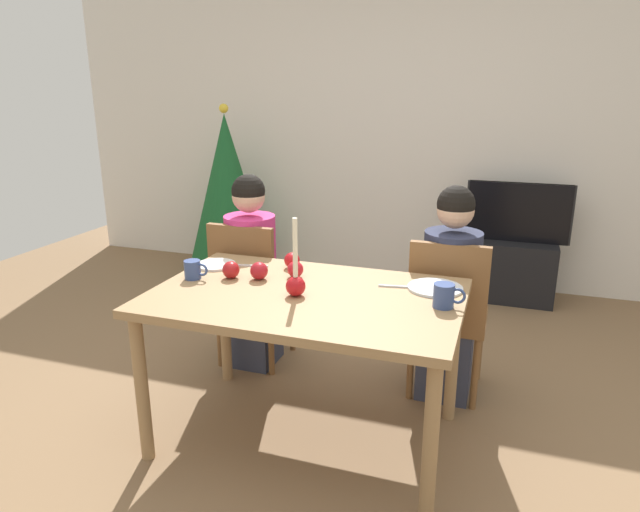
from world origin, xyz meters
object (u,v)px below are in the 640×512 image
(plate_left, at_px, (216,265))
(apple_by_right_mug, at_px, (231,270))
(dining_table, at_px, (306,310))
(apple_far_edge, at_px, (292,260))
(chair_left, at_px, (249,286))
(tv, at_px, (518,212))
(mug_left, at_px, (193,270))
(mug_right, at_px, (445,296))
(person_left_child, at_px, (251,275))
(plate_right, at_px, (435,288))
(candle_centerpiece, at_px, (296,281))
(chair_right, at_px, (448,310))
(apple_by_left_plate, at_px, (295,269))
(christmas_tree, at_px, (228,188))
(tv_stand, at_px, (512,270))
(person_right_child, at_px, (449,297))
(apple_near_candle, at_px, (259,271))

(plate_left, height_order, apple_by_right_mug, apple_by_right_mug)
(dining_table, height_order, apple_far_edge, apple_far_edge)
(chair_left, height_order, tv, tv)
(dining_table, distance_m, mug_left, 0.60)
(chair_left, height_order, mug_right, chair_left)
(person_left_child, xyz_separation_m, apple_by_right_mug, (0.16, -0.56, 0.22))
(person_left_child, bearing_deg, plate_left, -90.48)
(plate_right, bearing_deg, mug_left, -168.44)
(chair_left, xyz_separation_m, plate_left, (-0.00, -0.38, 0.24))
(apple_far_edge, bearing_deg, candle_centerpiece, -66.12)
(apple_far_edge, bearing_deg, chair_right, 19.69)
(plate_left, xyz_separation_m, apple_by_left_plate, (0.46, -0.04, 0.03))
(chair_right, bearing_deg, plate_right, -95.21)
(person_left_child, bearing_deg, christmas_tree, 122.00)
(plate_right, bearing_deg, tv, 79.99)
(apple_far_edge, bearing_deg, tv_stand, 60.67)
(chair_right, bearing_deg, person_right_child, 90.00)
(apple_near_candle, xyz_separation_m, apple_by_right_mug, (-0.14, -0.03, -0.00))
(candle_centerpiece, distance_m, mug_right, 0.65)
(dining_table, bearing_deg, christmas_tree, 125.38)
(mug_right, bearing_deg, chair_right, 93.29)
(tv, xyz_separation_m, apple_far_edge, (-1.11, -1.97, 0.08))
(tv_stand, bearing_deg, person_left_child, -131.98)
(chair_right, bearing_deg, candle_centerpiece, -133.38)
(person_left_child, height_order, mug_left, person_left_child)
(chair_left, relative_size, apple_far_edge, 11.08)
(candle_centerpiece, relative_size, plate_right, 1.40)
(mug_left, bearing_deg, candle_centerpiece, -5.78)
(candle_centerpiece, xyz_separation_m, apple_far_edge, (-0.16, 0.37, -0.03))
(christmas_tree, xyz_separation_m, plate_left, (0.94, -1.92, -0.03))
(person_right_child, bearing_deg, person_left_child, 180.00)
(plate_left, bearing_deg, dining_table, -21.61)
(chair_left, relative_size, person_left_child, 0.77)
(chair_left, height_order, person_right_child, person_right_child)
(christmas_tree, bearing_deg, plate_right, -42.52)
(person_right_child, distance_m, apple_near_candle, 1.04)
(dining_table, relative_size, tv, 1.77)
(chair_right, height_order, person_left_child, person_left_child)
(dining_table, height_order, mug_left, mug_left)
(apple_far_edge, bearing_deg, mug_left, -141.24)
(tv_stand, bearing_deg, mug_right, -97.47)
(mug_left, relative_size, mug_right, 0.91)
(person_left_child, bearing_deg, mug_left, -90.47)
(person_right_child, xyz_separation_m, tv_stand, (0.33, 1.66, -0.33))
(plate_right, distance_m, mug_right, 0.23)
(chair_right, distance_m, tv_stand, 1.75)
(tv_stand, distance_m, mug_right, 2.35)
(person_right_child, xyz_separation_m, plate_left, (-1.17, -0.41, 0.19))
(chair_right, bearing_deg, apple_far_edge, -160.31)
(chair_right, xyz_separation_m, tv_stand, (0.33, 1.69, -0.27))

